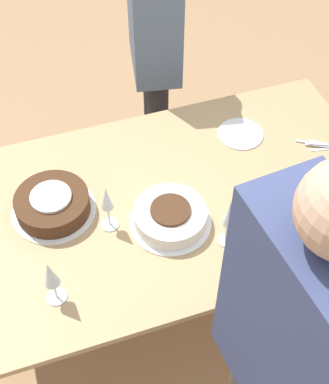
{
  "coord_description": "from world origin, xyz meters",
  "views": [
    {
      "loc": [
        0.41,
        1.25,
        2.41
      ],
      "look_at": [
        0.0,
        0.0,
        0.83
      ],
      "focal_mm": 50.0,
      "sensor_mm": 36.0,
      "label": 1
    }
  ],
  "objects": [
    {
      "name": "wine_glass_extra",
      "position": [
        -0.15,
        0.25,
        0.93
      ],
      "size": [
        0.06,
        0.06,
        0.23
      ],
      "color": "silver",
      "rests_on": "dining_table"
    },
    {
      "name": "dining_table",
      "position": [
        0.0,
        0.0,
        0.68
      ],
      "size": [
        1.79,
        1.0,
        0.78
      ],
      "color": "tan",
      "rests_on": "ground_plane"
    },
    {
      "name": "cake_back_decorated",
      "position": [
        -0.47,
        0.37,
        0.84
      ],
      "size": [
        0.21,
        0.21,
        0.12
      ],
      "color": "white",
      "rests_on": "dining_table"
    },
    {
      "name": "person_cutting",
      "position": [
        -0.23,
        -0.86,
        0.94
      ],
      "size": [
        0.29,
        0.43,
        1.57
      ],
      "rotation": [
        0.0,
        0.0,
        1.38
      ],
      "color": "#232328",
      "rests_on": "ground_plane"
    },
    {
      "name": "cake_center_white",
      "position": [
        0.01,
        0.11,
        0.81
      ],
      "size": [
        0.31,
        0.31,
        0.08
      ],
      "color": "white",
      "rests_on": "dining_table"
    },
    {
      "name": "dessert_plate_left",
      "position": [
        -0.43,
        -0.25,
        0.78
      ],
      "size": [
        0.2,
        0.2,
        0.01
      ],
      "color": "silver",
      "rests_on": "dining_table"
    },
    {
      "name": "wine_glass_near",
      "position": [
        0.23,
        0.05,
        0.92
      ],
      "size": [
        0.07,
        0.07,
        0.21
      ],
      "color": "silver",
      "rests_on": "dining_table"
    },
    {
      "name": "person_watching",
      "position": [
        -0.08,
        0.8,
        1.07
      ],
      "size": [
        0.26,
        0.42,
        1.76
      ],
      "rotation": [
        0.0,
        0.0,
        -1.48
      ],
      "color": "#4C4238",
      "rests_on": "ground_plane"
    },
    {
      "name": "cake_front_chocolate",
      "position": [
        0.42,
        -0.09,
        0.82
      ],
      "size": [
        0.32,
        0.32,
        0.09
      ],
      "color": "white",
      "rests_on": "dining_table"
    },
    {
      "name": "wine_glass_far",
      "position": [
        0.48,
        0.29,
        0.92
      ],
      "size": [
        0.07,
        0.07,
        0.21
      ],
      "color": "silver",
      "rests_on": "dining_table"
    },
    {
      "name": "fork_pile",
      "position": [
        -0.74,
        -0.06,
        0.79
      ],
      "size": [
        0.2,
        0.13,
        0.01
      ],
      "color": "silver",
      "rests_on": "dining_table"
    },
    {
      "name": "ground_plane",
      "position": [
        0.0,
        0.0,
        0.0
      ],
      "size": [
        12.0,
        12.0,
        0.0
      ],
      "primitive_type": "plane",
      "color": "#A87F56"
    }
  ]
}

